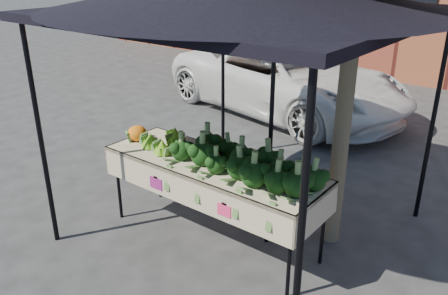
# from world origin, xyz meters

# --- Properties ---
(ground) EXTENTS (90.00, 90.00, 0.00)m
(ground) POSITION_xyz_m (0.00, 0.00, 0.00)
(ground) COLOR #2B2B2D
(table) EXTENTS (2.40, 0.81, 0.90)m
(table) POSITION_xyz_m (0.20, -0.02, 0.45)
(table) COLOR beige
(table) RESTS_ON ground
(canopy) EXTENTS (3.16, 3.16, 2.74)m
(canopy) POSITION_xyz_m (0.34, 0.37, 1.37)
(canopy) COLOR black
(canopy) RESTS_ON ground
(broccoli_heap) EXTENTS (1.63, 0.60, 0.30)m
(broccoli_heap) POSITION_xyz_m (0.59, 0.01, 1.05)
(broccoli_heap) COLOR black
(broccoli_heap) RESTS_ON table
(romanesco_cluster) EXTENTS (0.46, 0.60, 0.23)m
(romanesco_cluster) POSITION_xyz_m (-0.46, 0.02, 1.01)
(romanesco_cluster) COLOR #71B223
(romanesco_cluster) RESTS_ON table
(cauliflower_pair) EXTENTS (0.23, 0.23, 0.20)m
(cauliflower_pair) POSITION_xyz_m (-0.85, -0.07, 1.00)
(cauliflower_pair) COLOR orange
(cauliflower_pair) RESTS_ON table
(street_tree) EXTENTS (2.39, 2.39, 4.72)m
(street_tree) POSITION_xyz_m (1.22, 0.76, 2.36)
(street_tree) COLOR #1E4C14
(street_tree) RESTS_ON ground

